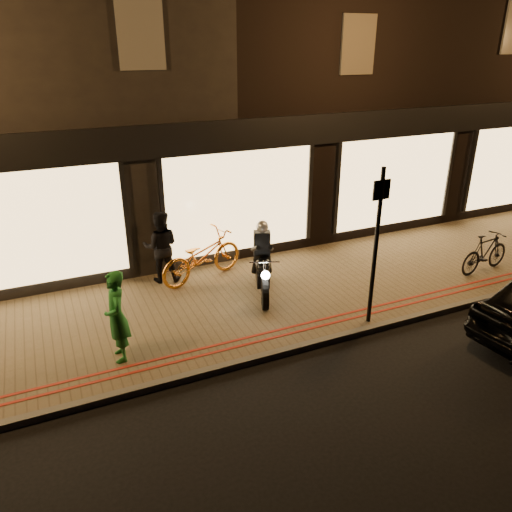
{
  "coord_description": "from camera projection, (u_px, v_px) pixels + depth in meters",
  "views": [
    {
      "loc": [
        -4.24,
        -6.47,
        5.07
      ],
      "look_at": [
        -0.48,
        1.93,
        1.1
      ],
      "focal_mm": 35.0,
      "sensor_mm": 36.0,
      "label": 1
    }
  ],
  "objects": [
    {
      "name": "ground",
      "position": [
        324.0,
        346.0,
        9.02
      ],
      "size": [
        90.0,
        90.0,
        0.0
      ],
      "primitive_type": "plane",
      "color": "black",
      "rests_on": "ground"
    },
    {
      "name": "sidewalk",
      "position": [
        275.0,
        296.0,
        10.68
      ],
      "size": [
        50.0,
        4.0,
        0.12
      ],
      "primitive_type": "cube",
      "color": "brown",
      "rests_on": "ground"
    },
    {
      "name": "kerb_stone",
      "position": [
        323.0,
        342.0,
        9.04
      ],
      "size": [
        50.0,
        0.14,
        0.12
      ],
      "primitive_type": "cube",
      "color": "#59544C",
      "rests_on": "ground"
    },
    {
      "name": "red_kerb_lines",
      "position": [
        309.0,
        326.0,
        9.43
      ],
      "size": [
        50.0,
        0.26,
        0.01
      ],
      "color": "maroon",
      "rests_on": "sidewalk"
    },
    {
      "name": "building_row",
      "position": [
        174.0,
        71.0,
        14.88
      ],
      "size": [
        48.0,
        10.11,
        8.5
      ],
      "color": "black",
      "rests_on": "ground"
    },
    {
      "name": "motorcycle",
      "position": [
        262.0,
        266.0,
        10.45
      ],
      "size": [
        0.88,
        1.86,
        1.59
      ],
      "rotation": [
        0.0,
        0.0,
        -0.36
      ],
      "color": "black",
      "rests_on": "sidewalk"
    },
    {
      "name": "sign_post",
      "position": [
        376.0,
        240.0,
        8.95
      ],
      "size": [
        0.35,
        0.08,
        3.0
      ],
      "rotation": [
        0.0,
        0.0,
        0.04
      ],
      "color": "black",
      "rests_on": "sidewalk"
    },
    {
      "name": "bicycle_gold",
      "position": [
        202.0,
        256.0,
        11.09
      ],
      "size": [
        2.22,
        1.36,
        1.1
      ],
      "primitive_type": "imported",
      "rotation": [
        0.0,
        0.0,
        1.89
      ],
      "color": "orange",
      "rests_on": "sidewalk"
    },
    {
      "name": "bicycle_dark",
      "position": [
        485.0,
        253.0,
        11.5
      ],
      "size": [
        1.61,
        0.63,
        0.94
      ],
      "primitive_type": "imported",
      "rotation": [
        0.0,
        0.0,
        1.7
      ],
      "color": "black",
      "rests_on": "sidewalk"
    },
    {
      "name": "person_green",
      "position": [
        117.0,
        317.0,
        8.17
      ],
      "size": [
        0.4,
        0.59,
        1.6
      ],
      "primitive_type": "imported",
      "rotation": [
        0.0,
        0.0,
        -1.59
      ],
      "color": "#1D6C26",
      "rests_on": "sidewalk"
    },
    {
      "name": "person_dark",
      "position": [
        161.0,
        247.0,
        10.93
      ],
      "size": [
        0.93,
        0.81,
        1.62
      ],
      "primitive_type": "imported",
      "rotation": [
        0.0,
        0.0,
        2.85
      ],
      "color": "black",
      "rests_on": "sidewalk"
    }
  ]
}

